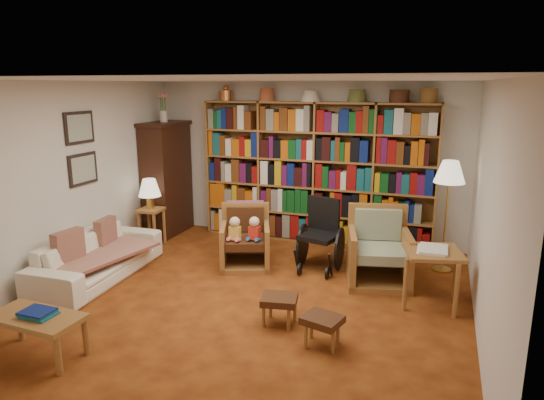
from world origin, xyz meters
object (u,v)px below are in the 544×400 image
at_px(floor_lamp, 449,176).
at_px(coffee_table, 36,321).
at_px(wheelchair, 321,237).
at_px(footstool_b, 322,322).
at_px(armchair_leather, 248,240).
at_px(sofa, 98,257).
at_px(armchair_sage, 380,253).
at_px(footstool_a, 279,301).
at_px(side_table_lamp, 151,219).
at_px(side_table_papers, 433,259).

bearing_deg(floor_lamp, coffee_table, -134.97).
bearing_deg(wheelchair, footstool_b, -75.66).
bearing_deg(wheelchair, armchair_leather, -166.35).
height_order(sofa, floor_lamp, floor_lamp).
relative_size(armchair_sage, footstool_b, 2.26).
relative_size(sofa, floor_lamp, 1.31).
distance_m(sofa, footstool_a, 2.64).
height_order(floor_lamp, footstool_a, floor_lamp).
height_order(side_table_lamp, armchair_leather, armchair_leather).
relative_size(armchair_leather, coffee_table, 1.02).
relative_size(sofa, armchair_leather, 2.16).
distance_m(armchair_leather, side_table_papers, 2.50).
xyz_separation_m(floor_lamp, side_table_papers, (-0.12, -1.13, -0.74)).
bearing_deg(coffee_table, armchair_sage, 46.52).
xyz_separation_m(armchair_leather, side_table_papers, (2.44, -0.48, 0.20)).
relative_size(footstool_a, coffee_table, 0.46).
bearing_deg(footstool_a, armchair_leather, 122.93).
relative_size(armchair_leather, wheelchair, 0.95).
bearing_deg(coffee_table, wheelchair, 58.18).
relative_size(sofa, armchair_sage, 2.07).
xyz_separation_m(floor_lamp, footstool_a, (-1.59, -2.16, -1.04)).
bearing_deg(coffee_table, armchair_leather, 71.95).
height_order(sofa, footstool_a, sofa).
bearing_deg(armchair_leather, footstool_b, -49.81).
distance_m(side_table_lamp, armchair_sage, 3.55).
relative_size(armchair_leather, footstool_b, 2.16).
distance_m(footstool_a, footstool_b, 0.59).
distance_m(armchair_leather, wheelchair, 1.01).
xyz_separation_m(armchair_leather, coffee_table, (-0.92, -2.83, 0.00)).
height_order(armchair_sage, wheelchair, wheelchair).
bearing_deg(footstool_a, side_table_papers, 34.86).
relative_size(wheelchair, coffee_table, 1.07).
height_order(sofa, armchair_sage, armchair_sage).
relative_size(armchair_sage, coffee_table, 1.06).
relative_size(floor_lamp, footstool_a, 3.63).
bearing_deg(footstool_a, floor_lamp, 53.62).
bearing_deg(sofa, armchair_sage, -74.81).
bearing_deg(armchair_leather, coffee_table, -108.05).
height_order(sofa, armchair_leather, armchair_leather).
xyz_separation_m(sofa, armchair_leather, (1.64, 1.10, 0.06)).
bearing_deg(floor_lamp, sofa, -157.32).
height_order(armchair_sage, footstool_b, armchair_sage).
distance_m(sofa, side_table_lamp, 1.40).
bearing_deg(floor_lamp, armchair_sage, -141.00).
bearing_deg(coffee_table, side_table_papers, 34.98).
bearing_deg(side_table_papers, side_table_lamp, 169.53).
distance_m(sofa, wheelchair, 2.94).
relative_size(sofa, side_table_lamp, 3.37).
xyz_separation_m(armchair_leather, floor_lamp, (2.56, 0.66, 0.94)).
xyz_separation_m(sofa, floor_lamp, (4.20, 1.75, 1.01)).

